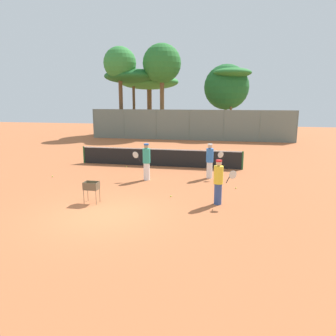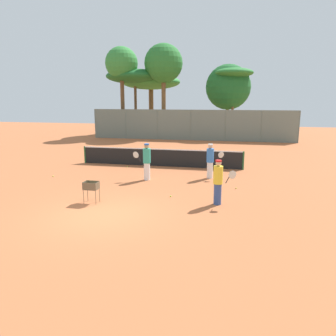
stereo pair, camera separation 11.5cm
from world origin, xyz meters
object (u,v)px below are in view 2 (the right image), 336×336
Objects in this scene: tennis_net at (160,157)px; ball_cart at (91,187)px; player_red_cap at (218,182)px; player_yellow_shirt at (210,161)px; player_white_outfit at (147,161)px.

tennis_net is 11.63× the size of ball_cart.
ball_cart is (-1.01, -7.52, 0.07)m from tennis_net.
player_red_cap is at bearing 9.83° from ball_cart.
player_red_cap is 4.98m from ball_cart.
player_yellow_shirt reaches higher than ball_cart.
tennis_net is 5.67× the size of player_red_cap.
player_yellow_shirt is at bearing -37.24° from tennis_net.
player_red_cap is (3.89, -6.67, 0.35)m from tennis_net.
player_red_cap reaches higher than ball_cart.
tennis_net is 5.58× the size of player_yellow_shirt.
player_white_outfit is at bearing 74.23° from ball_cart.
ball_cart is at bearing 69.31° from player_white_outfit.
player_white_outfit is 3.26m from player_yellow_shirt.
player_yellow_shirt is 6.61m from ball_cart.
tennis_net is 3.50m from player_white_outfit.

